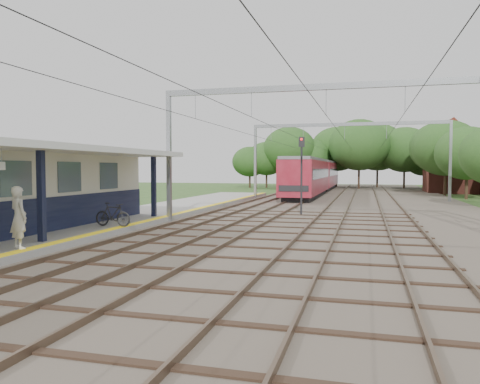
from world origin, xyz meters
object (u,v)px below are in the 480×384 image
(bicycle, at_px, (113,215))
(signal_post, at_px, (302,165))
(train, at_px, (317,175))
(person, at_px, (19,217))

(bicycle, height_order, signal_post, signal_post)
(train, bearing_deg, signal_post, -86.11)
(person, height_order, signal_post, signal_post)
(signal_post, bearing_deg, bicycle, -145.75)
(bicycle, bearing_deg, signal_post, -32.54)
(train, height_order, signal_post, signal_post)
(bicycle, height_order, train, train)
(bicycle, relative_size, train, 0.05)
(person, relative_size, signal_post, 0.42)
(person, relative_size, train, 0.06)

